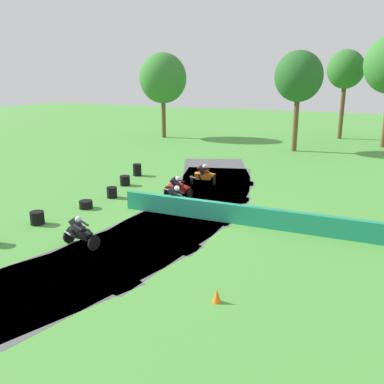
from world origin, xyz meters
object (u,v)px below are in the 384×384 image
motorcycle_lead_black (81,232)px  tire_stack_extra_b (137,170)px  tire_stack_mid_a (37,218)px  motorcycle_trailing_red (178,187)px  traffic_cone (217,296)px  motorcycle_fourth_orange (204,175)px  tire_stack_mid_b (86,205)px  motorcycle_chase_green (176,199)px  tire_stack_extra_a (125,181)px  tire_stack_far (112,192)px

motorcycle_lead_black → tire_stack_extra_b: motorcycle_lead_black is taller
motorcycle_lead_black → tire_stack_mid_a: (-3.53, 1.38, -0.35)m
motorcycle_trailing_red → traffic_cone: 11.06m
motorcycle_fourth_orange → traffic_cone: (5.47, -12.64, -0.43)m
motorcycle_lead_black → motorcycle_fourth_orange: bearing=85.1°
traffic_cone → tire_stack_mid_b: bearing=147.3°
motorcycle_chase_green → tire_stack_extra_a: motorcycle_chase_green is taller
motorcycle_chase_green → traffic_cone: size_ratio=3.83×
motorcycle_fourth_orange → tire_stack_far: motorcycle_fourth_orange is taller
tire_stack_mid_b → motorcycle_chase_green: bearing=16.1°
motorcycle_fourth_orange → tire_stack_mid_b: (-3.87, -6.65, -0.45)m
tire_stack_mid_a → tire_stack_far: same height
tire_stack_far → tire_stack_mid_b: bearing=-94.1°
motorcycle_fourth_orange → tire_stack_extra_b: 5.12m
motorcycle_trailing_red → traffic_cone: size_ratio=3.83×
tire_stack_extra_a → tire_stack_extra_b: tire_stack_extra_b is taller
tire_stack_mid_b → tire_stack_far: tire_stack_far is taller
motorcycle_chase_green → tire_stack_mid_a: size_ratio=2.67×
tire_stack_far → traffic_cone: 12.27m
motorcycle_chase_green → tire_stack_extra_b: bearing=134.1°
motorcycle_lead_black → tire_stack_mid_b: motorcycle_lead_black is taller
motorcycle_lead_black → tire_stack_extra_a: motorcycle_lead_black is taller
tire_stack_mid_a → motorcycle_chase_green: bearing=38.8°
tire_stack_far → traffic_cone: tire_stack_far is taller
motorcycle_trailing_red → tire_stack_extra_a: 4.42m
tire_stack_extra_b → tire_stack_mid_a: bearing=-86.5°
motorcycle_trailing_red → tire_stack_far: size_ratio=2.81×
tire_stack_mid_a → motorcycle_lead_black: bearing=-21.3°
tire_stack_mid_b → tire_stack_extra_a: tire_stack_extra_a is taller
tire_stack_far → motorcycle_fourth_orange: bearing=50.5°
tire_stack_mid_a → tire_stack_far: size_ratio=1.05×
motorcycle_chase_green → motorcycle_trailing_red: size_ratio=1.00×
motorcycle_fourth_orange → traffic_cone: bearing=-66.6°
tire_stack_extra_b → traffic_cone: 16.90m
tire_stack_mid_a → tire_stack_mid_b: (0.59, 2.81, -0.10)m
motorcycle_fourth_orange → tire_stack_mid_a: (-4.46, -9.46, -0.35)m
motorcycle_fourth_orange → tire_stack_mid_b: bearing=-120.2°
motorcycle_lead_black → tire_stack_far: motorcycle_lead_black is taller
tire_stack_mid_a → motorcycle_trailing_red: bearing=56.2°
tire_stack_mid_b → tire_stack_extra_a: 4.75m
tire_stack_far → tire_stack_extra_a: bearing=106.5°
tire_stack_mid_b → tire_stack_extra_a: bearing=97.3°
tire_stack_mid_b → motorcycle_lead_black: bearing=-55.0°
motorcycle_chase_green → tire_stack_extra_b: size_ratio=2.10×
motorcycle_chase_green → tire_stack_mid_b: 4.73m
tire_stack_extra_a → motorcycle_fourth_orange: bearing=23.4°
tire_stack_far → tire_stack_extra_a: 2.67m
tire_stack_mid_b → tire_stack_extra_a: size_ratio=1.12×
tire_stack_mid_b → tire_stack_far: (0.15, 2.15, 0.10)m
motorcycle_trailing_red → tire_stack_extra_a: size_ratio=2.77×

